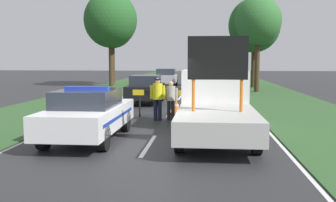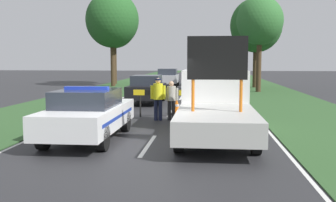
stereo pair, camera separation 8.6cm
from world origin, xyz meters
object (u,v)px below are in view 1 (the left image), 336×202
object	(u,v)px
police_officer	(158,95)
roadside_tree_near_left	(254,26)
traffic_cone_centre_front	(115,114)
roadside_tree_near_right	(258,21)
queued_car_sedan_black	(146,89)
traffic_cone_near_truck	(176,106)
queued_car_hatch_blue	(207,83)
roadside_tree_mid_left	(111,20)
work_truck	(215,104)
pedestrian_civilian	(171,97)
queued_car_sedan_silver	(166,77)
road_barrier	(167,95)
police_car	(89,114)
traffic_cone_near_police	(187,110)
roadside_tree_mid_right	(112,25)

from	to	relation	value
police_officer	roadside_tree_near_left	distance (m)	21.33
traffic_cone_centre_front	roadside_tree_near_right	world-z (taller)	roadside_tree_near_right
queued_car_sedan_black	traffic_cone_near_truck	bearing A→B (deg)	114.54
queued_car_hatch_blue	roadside_tree_mid_left	world-z (taller)	roadside_tree_mid_left
police_officer	traffic_cone_centre_front	xyz separation A→B (m)	(-1.76, -0.13, -0.77)
work_truck	pedestrian_civilian	xyz separation A→B (m)	(-1.73, 3.12, -0.09)
pedestrian_civilian	roadside_tree_near_left	distance (m)	21.04
queued_car_sedan_black	roadside_tree_near_left	bearing A→B (deg)	-119.50
traffic_cone_centre_front	roadside_tree_near_left	world-z (taller)	roadside_tree_near_left
police_officer	queued_car_sedan_silver	size ratio (longest dim) A/B	0.40
work_truck	roadside_tree_near_right	world-z (taller)	roadside_tree_near_right
queued_car_sedan_black	pedestrian_civilian	bearing A→B (deg)	107.63
roadside_tree_near_left	traffic_cone_near_truck	bearing A→B (deg)	-107.32
road_barrier	queued_car_sedan_silver	distance (m)	19.71
police_car	roadside_tree_near_right	distance (m)	20.92
queued_car_sedan_silver	roadside_tree_near_right	bearing A→B (deg)	143.28
police_officer	traffic_cone_near_truck	size ratio (longest dim) A/B	2.39
roadside_tree_mid_left	work_truck	bearing A→B (deg)	-68.75
pedestrian_civilian	roadside_tree_mid_left	bearing A→B (deg)	96.72
traffic_cone_near_police	roadside_tree_mid_left	distance (m)	21.73
police_car	traffic_cone_centre_front	xyz separation A→B (m)	(-0.11, 3.96, -0.55)
road_barrier	roadside_tree_near_right	distance (m)	15.70
police_car	queued_car_hatch_blue	world-z (taller)	police_car
road_barrier	queued_car_sedan_silver	size ratio (longest dim) A/B	0.68
police_car	queued_car_sedan_black	distance (m)	10.43
pedestrian_civilian	roadside_tree_near_right	size ratio (longest dim) A/B	0.22
queued_car_sedan_black	roadside_tree_mid_right	world-z (taller)	roadside_tree_mid_right
traffic_cone_near_truck	road_barrier	bearing A→B (deg)	-108.41
queued_car_sedan_silver	roadside_tree_mid_left	size ratio (longest dim) A/B	0.50
road_barrier	traffic_cone_centre_front	world-z (taller)	road_barrier
pedestrian_civilian	roadside_tree_near_left	world-z (taller)	roadside_tree_near_left
queued_car_hatch_blue	roadside_tree_near_right	world-z (taller)	roadside_tree_near_right
traffic_cone_centre_front	roadside_tree_near_left	distance (m)	22.20
work_truck	queued_car_sedan_black	distance (m)	9.99
pedestrian_civilian	police_car	bearing A→B (deg)	-130.29
traffic_cone_centre_front	traffic_cone_near_truck	world-z (taller)	traffic_cone_near_truck
traffic_cone_near_truck	queued_car_sedan_black	distance (m)	4.95
queued_car_sedan_silver	police_officer	bearing A→B (deg)	94.57
police_officer	roadside_tree_mid_left	xyz separation A→B (m)	(-6.77, 20.25, 5.10)
traffic_cone_near_truck	queued_car_sedan_black	size ratio (longest dim) A/B	0.17
traffic_cone_near_police	roadside_tree_near_left	size ratio (longest dim) A/B	0.08
roadside_tree_mid_right	roadside_tree_near_right	bearing A→B (deg)	-33.59
traffic_cone_near_police	roadside_tree_mid_left	world-z (taller)	roadside_tree_mid_left
traffic_cone_near_truck	traffic_cone_near_police	bearing A→B (deg)	-60.90
roadside_tree_near_left	roadside_tree_mid_right	world-z (taller)	roadside_tree_mid_right
pedestrian_civilian	traffic_cone_near_police	xyz separation A→B (m)	(0.64, 0.69, -0.63)
police_officer	traffic_cone_centre_front	bearing A→B (deg)	17.26
roadside_tree_mid_right	traffic_cone_near_police	bearing A→B (deg)	-69.40
traffic_cone_centre_front	road_barrier	bearing A→B (deg)	26.39
road_barrier	roadside_tree_mid_right	bearing A→B (deg)	116.07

